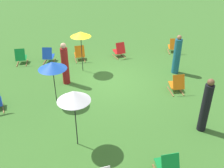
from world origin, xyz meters
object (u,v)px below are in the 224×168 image
Objects in this scene: deckchair_7 at (48,56)px; umbrella_2 at (81,34)px; deckchair_3 at (119,50)px; person_0 at (206,107)px; deckchair_1 at (168,166)px; umbrella_0 at (52,65)px; deckchair_8 at (177,84)px; umbrella_1 at (74,96)px; deckchair_2 at (21,57)px; deckchair_4 at (80,54)px; deckchair_9 at (173,46)px; person_1 at (65,65)px; person_2 at (177,56)px.

umbrella_2 reaches higher than deckchair_7.
deckchair_3 is 0.45× the size of person_0.
umbrella_2 is at bearing -77.89° from deckchair_1.
umbrella_0 is 2.75m from umbrella_2.
umbrella_1 is (4.21, 2.34, 1.38)m from deckchair_8.
deckchair_8 is (-1.97, -4.01, 0.00)m from deckchair_1.
deckchair_7 is 0.44× the size of umbrella_2.
deckchair_4 is at bearing 178.31° from deckchair_2.
deckchair_2 and deckchair_8 have the same top height.
deckchair_8 is 4.72m from umbrella_2.
person_0 is (-1.84, -1.62, 0.54)m from deckchair_1.
deckchair_4 is 0.44× the size of umbrella_1.
deckchair_9 is 0.44× the size of person_0.
deckchair_9 is (-6.73, -0.05, 0.00)m from deckchair_7.
person_0 is (-4.08, 0.06, -0.83)m from umbrella_1.
umbrella_1 reaches higher than deckchair_4.
umbrella_2 is 1.01× the size of person_0.
deckchair_9 is (-3.05, -0.04, 0.00)m from deckchair_3.
person_1 is at bearing 122.29° from deckchair_7.
person_2 is at bearing -165.30° from umbrella_0.
deckchair_4 is 0.99× the size of deckchair_9.
deckchair_1 is 6.31m from person_2.
deckchair_1 and deckchair_9 have the same top height.
deckchair_8 is (-3.64, 3.91, 0.00)m from deckchair_4.
deckchair_1 is 5.28m from umbrella_0.
umbrella_1 is at bearing 83.16° from umbrella_2.
person_1 is (0.76, 2.29, 0.52)m from deckchair_4.
umbrella_1 is at bearing -38.41° from deckchair_1.
deckchair_3 and deckchair_8 have the same top height.
deckchair_7 is 8.16m from person_0.
deckchair_4 is 0.44× the size of person_0.
umbrella_1 is (2.24, -1.68, 1.38)m from deckchair_1.
umbrella_0 reaches higher than deckchair_7.
deckchair_7 is 6.56m from deckchair_8.
umbrella_1 is 4.05m from person_1.
person_1 is at bearing -17.63° from deckchair_8.
deckchair_3 is at bearing -148.28° from umbrella_2.
person_2 is at bearing -140.30° from umbrella_1.
deckchair_8 is at bearing 155.72° from deckchair_7.
umbrella_1 is at bearing -167.84° from person_1.
deckchair_4 is 1.00× the size of deckchair_8.
deckchair_9 is at bearing -165.53° from umbrella_2.
umbrella_0 is 5.73m from person_2.
umbrella_1 reaches higher than person_2.
deckchair_2 is 0.50× the size of umbrella_0.
deckchair_3 is 1.00× the size of deckchair_7.
deckchair_9 is (-5.15, -0.10, 0.00)m from deckchair_4.
deckchair_1 is 0.43× the size of umbrella_2.
umbrella_2 is at bearing -96.84° from umbrella_1.
deckchair_2 is 0.44× the size of umbrella_1.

